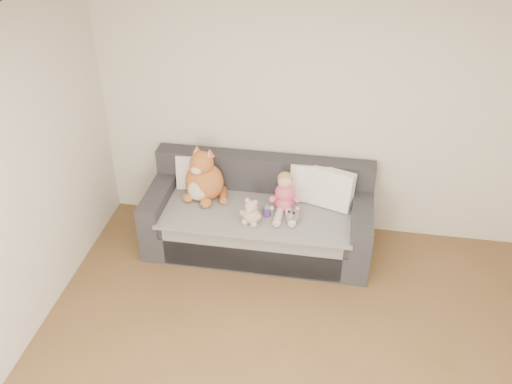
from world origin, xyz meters
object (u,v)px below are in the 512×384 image
toddler (285,196)px  sippy_cup (267,210)px  sofa (259,218)px  teddy_bear (251,214)px  plush_cat (204,179)px

toddler → sippy_cup: 0.21m
sofa → teddy_bear: size_ratio=8.17×
toddler → teddy_bear: size_ratio=1.57×
plush_cat → sippy_cup: plush_cat is taller
teddy_bear → plush_cat: bearing=160.6°
plush_cat → sippy_cup: (0.66, -0.21, -0.15)m
toddler → plush_cat: (-0.82, 0.10, 0.04)m
sippy_cup → teddy_bear: bearing=-133.2°
sofa → sippy_cup: sofa is taller
teddy_bear → sippy_cup: (0.13, 0.14, -0.04)m
sofa → plush_cat: 0.68m
teddy_bear → sippy_cup: teddy_bear is taller
sofa → toddler: toddler is taller
sofa → plush_cat: (-0.56, 0.04, 0.38)m
plush_cat → sippy_cup: bearing=-0.2°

